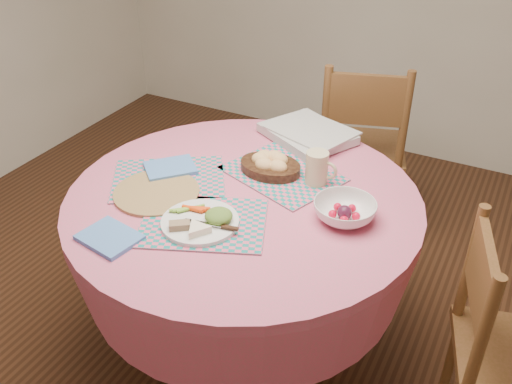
% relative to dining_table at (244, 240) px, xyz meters
% --- Properties ---
extents(ground, '(4.00, 4.00, 0.00)m').
position_rel_dining_table_xyz_m(ground, '(0.00, 0.00, -0.56)').
color(ground, '#331C0F').
rests_on(ground, ground).
extents(dining_table, '(1.24, 1.24, 0.75)m').
position_rel_dining_table_xyz_m(dining_table, '(0.00, 0.00, 0.00)').
color(dining_table, '#C95E79').
rests_on(dining_table, ground).
extents(chair_right, '(0.48, 0.49, 0.87)m').
position_rel_dining_table_xyz_m(chair_right, '(0.92, 0.00, -0.10)').
color(chair_right, brown).
rests_on(chair_right, ground).
extents(chair_back, '(0.54, 0.53, 0.94)m').
position_rel_dining_table_xyz_m(chair_back, '(0.11, 1.02, -0.06)').
color(chair_back, brown).
rests_on(chair_back, ground).
extents(placemat_front, '(0.48, 0.43, 0.01)m').
position_rel_dining_table_xyz_m(placemat_front, '(-0.04, -0.20, 0.20)').
color(placemat_front, '#167E7C').
rests_on(placemat_front, dining_table).
extents(placemat_left, '(0.50, 0.47, 0.01)m').
position_rel_dining_table_xyz_m(placemat_left, '(-0.29, -0.03, 0.20)').
color(placemat_left, '#167E7C').
rests_on(placemat_left, dining_table).
extents(placemat_back, '(0.48, 0.42, 0.01)m').
position_rel_dining_table_xyz_m(placemat_back, '(0.06, 0.19, 0.20)').
color(placemat_back, '#167E7C').
rests_on(placemat_back, dining_table).
extents(wicker_trivet, '(0.30, 0.30, 0.01)m').
position_rel_dining_table_xyz_m(wicker_trivet, '(-0.27, -0.13, 0.20)').
color(wicker_trivet, olive).
rests_on(wicker_trivet, dining_table).
extents(napkin_near, '(0.20, 0.17, 0.01)m').
position_rel_dining_table_xyz_m(napkin_near, '(-0.25, -0.41, 0.20)').
color(napkin_near, '#4E7FCA').
rests_on(napkin_near, dining_table).
extents(napkin_far, '(0.23, 0.23, 0.01)m').
position_rel_dining_table_xyz_m(napkin_far, '(-0.32, 0.02, 0.21)').
color(napkin_far, '#4E7FCA').
rests_on(napkin_far, placemat_left).
extents(dinner_plate, '(0.25, 0.25, 0.05)m').
position_rel_dining_table_xyz_m(dinner_plate, '(-0.03, -0.22, 0.22)').
color(dinner_plate, white).
rests_on(dinner_plate, placemat_front).
extents(bread_bowl, '(0.23, 0.23, 0.08)m').
position_rel_dining_table_xyz_m(bread_bowl, '(0.01, 0.19, 0.23)').
color(bread_bowl, black).
rests_on(bread_bowl, placemat_back).
extents(latte_mug, '(0.12, 0.08, 0.12)m').
position_rel_dining_table_xyz_m(latte_mug, '(0.20, 0.19, 0.26)').
color(latte_mug, beige).
rests_on(latte_mug, placemat_back).
extents(fruit_bowl, '(0.25, 0.25, 0.06)m').
position_rel_dining_table_xyz_m(fruit_bowl, '(0.36, 0.03, 0.23)').
color(fruit_bowl, white).
rests_on(fruit_bowl, dining_table).
extents(newspaper_stack, '(0.43, 0.40, 0.04)m').
position_rel_dining_table_xyz_m(newspaper_stack, '(0.03, 0.50, 0.22)').
color(newspaper_stack, silver).
rests_on(newspaper_stack, dining_table).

